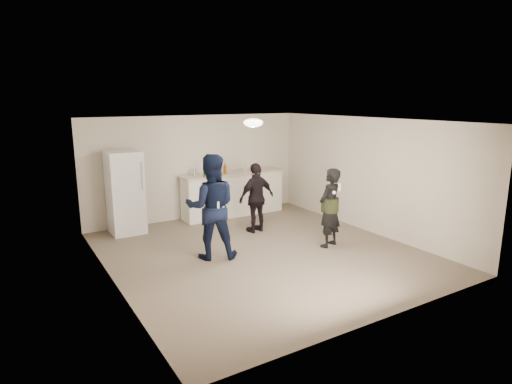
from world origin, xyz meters
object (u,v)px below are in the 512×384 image
fridge (125,192)px  shaker (194,172)px  woman (330,208)px  spectator (257,198)px  counter (233,195)px  man (211,207)px

fridge → shaker: fridge is taller
woman → spectator: (-0.73, 1.57, -0.02)m
counter → shaker: 1.20m
shaker → spectator: size_ratio=0.11×
man → spectator: bearing=-124.9°
shaker → spectator: spectator is taller
fridge → woman: 4.38m
fridge → shaker: (1.68, 0.13, 0.28)m
counter → spectator: bearing=-98.2°
counter → fridge: bearing=-178.5°
counter → woman: woman is taller
man → woman: bearing=-172.0°
fridge → spectator: 2.85m
shaker → spectator: bearing=-62.9°
fridge → shaker: size_ratio=10.59×
shaker → woman: woman is taller
spectator → man: bearing=24.7°
shaker → spectator: (0.79, -1.55, -0.41)m
shaker → woman: (1.52, -3.12, -0.39)m
fridge → woman: bearing=-43.0°
counter → man: bearing=-125.9°
man → shaker: bearing=-82.5°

